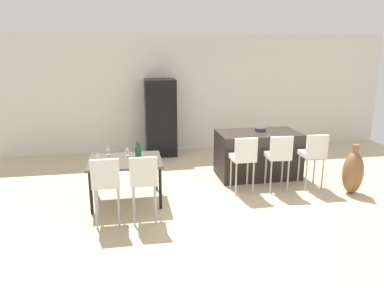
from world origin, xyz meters
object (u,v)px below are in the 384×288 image
kitchen_island (257,154)px  bar_chair_left (244,156)px  fruit_bowl (260,129)px  floor_vase (353,172)px  wine_bottle_corner (137,153)px  bar_chair_middle (279,154)px  dining_table (125,164)px  wine_glass_left (98,155)px  dining_chair_far (144,178)px  bar_chair_right (314,152)px  wine_glass_middle (127,149)px  wine_bottle_inner (139,152)px  wine_glass_right (108,148)px  refrigerator (161,118)px  dining_chair_near (106,180)px

kitchen_island → bar_chair_left: size_ratio=1.54×
kitchen_island → fruit_bowl: size_ratio=7.34×
kitchen_island → floor_vase: bearing=-40.9°
wine_bottle_corner → bar_chair_middle: bearing=1.1°
dining_table → wine_glass_left: 0.48m
dining_chair_far → wine_glass_left: size_ratio=6.03×
bar_chair_middle → bar_chair_right: (0.67, -0.00, 0.00)m
dining_table → wine_glass_middle: (0.04, 0.23, 0.19)m
wine_bottle_inner → wine_glass_middle: 0.24m
dining_chair_far → wine_glass_right: 1.31m
wine_bottle_corner → wine_glass_left: wine_bottle_corner is taller
dining_chair_far → fruit_bowl: 3.01m
bar_chair_middle → wine_glass_left: size_ratio=6.03×
wine_glass_left → bar_chair_middle: bearing=0.9°
bar_chair_right → refrigerator: size_ratio=0.57×
dining_chair_far → refrigerator: size_ratio=0.57×
bar_chair_left → refrigerator: refrigerator is taller
kitchen_island → floor_vase: size_ratio=1.77×
dining_chair_near → wine_glass_middle: (0.32, 1.07, 0.17)m
dining_chair_far → fruit_bowl: (2.44, 1.75, 0.26)m
bar_chair_right → wine_glass_left: 3.85m
dining_chair_far → floor_vase: 3.78m
wine_glass_right → refrigerator: (1.15, 2.42, 0.06)m
wine_glass_left → wine_glass_middle: same height
bar_chair_middle → dining_table: bearing=179.9°
bar_chair_left → wine_bottle_inner: (-1.84, 0.09, 0.15)m
wine_glass_left → refrigerator: (1.29, 2.81, 0.06)m
bar_chair_middle → refrigerator: refrigerator is taller
kitchen_island → wine_bottle_inner: wine_bottle_inner is taller
bar_chair_middle → wine_bottle_inner: size_ratio=3.91×
bar_chair_right → floor_vase: 0.76m
refrigerator → floor_vase: (3.15, -3.11, -0.53)m
dining_table → dining_chair_far: size_ratio=1.15×
kitchen_island → dining_chair_near: 3.36m
dining_chair_far → wine_glass_middle: size_ratio=6.03×
wine_glass_middle → refrigerator: (0.81, 2.52, 0.06)m
bar_chair_middle → floor_vase: (1.27, -0.35, -0.30)m
wine_bottle_corner → fruit_bowl: wine_bottle_corner is taller
bar_chair_middle → dining_table: 2.74m
bar_chair_right → wine_bottle_inner: size_ratio=3.91×
dining_table → refrigerator: 2.90m
dining_chair_near → wine_bottle_corner: 0.93m
kitchen_island → wine_glass_middle: size_ratio=9.28×
dining_chair_near → wine_bottle_corner: wine_bottle_corner is taller
refrigerator → fruit_bowl: (1.85, -1.84, 0.04)m
dining_table → wine_glass_right: bearing=130.4°
bar_chair_right → wine_bottle_inner: 3.18m
bar_chair_left → floor_vase: 1.99m
kitchen_island → refrigerator: bearing=132.8°
bar_chair_left → fruit_bowl: (0.63, 0.92, 0.26)m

